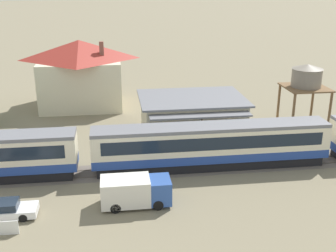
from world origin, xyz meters
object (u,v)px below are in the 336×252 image
Objects in this scene: station_building at (192,115)px; parked_car_white at (3,210)px; passenger_train at (214,144)px; station_house_red_roof at (81,72)px; water_tower at (306,79)px; delivery_truck_blue at (135,191)px.

parked_car_white is at bearing -137.29° from station_building.
station_building is at bearing 92.08° from passenger_train.
passenger_train is 25.51m from station_house_red_roof.
station_building is 1.02× the size of station_house_red_roof.
station_building is at bearing 173.37° from water_tower.
station_house_red_roof is 2.12× the size of delivery_truck_blue.
passenger_train is 5.96× the size of station_house_red_roof.
station_house_red_roof reaches higher than delivery_truck_blue.
water_tower reaches higher than parked_car_white.
delivery_truck_blue is at bearing -145.13° from water_tower.
parked_car_white is 9.77m from delivery_truck_blue.
station_building is at bearing -44.31° from station_house_red_roof.
passenger_train is at bearing 38.11° from delivery_truck_blue.
passenger_train is 8.69× the size of water_tower.
water_tower is 1.64× the size of parked_car_white.
water_tower reaches higher than passenger_train.
passenger_train is 18.63m from parked_car_white.
station_house_red_roof is at bearing 81.66° from parked_car_white.
water_tower reaches higher than delivery_truck_blue.
delivery_truck_blue is (-7.64, -5.99, -1.09)m from passenger_train.
water_tower is at bearing -28.92° from station_house_red_roof.
passenger_train is at bearing 20.71° from parked_car_white.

